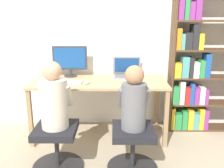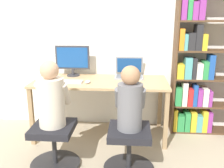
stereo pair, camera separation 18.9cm
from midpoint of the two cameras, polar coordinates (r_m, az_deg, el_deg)
The scene contains 12 objects.
ground_plane at distance 3.15m, azimuth -1.54°, elevation -14.37°, with size 14.00×14.00×0.00m, color tan.
wall_back at distance 3.52m, azimuth -0.40°, elevation 11.12°, with size 10.00×0.05×2.60m.
desk at distance 3.21m, azimuth -0.99°, elevation -0.56°, with size 1.71×0.71×0.76m.
desktop_monitor at distance 3.43m, azimuth -7.44°, elevation 5.47°, with size 0.46×0.17×0.41m.
laptop at distance 3.38m, azimuth 5.52°, elevation 2.50°, with size 0.38×0.33×0.26m.
keyboard at distance 3.13m, azimuth -8.94°, elevation 0.54°, with size 0.43×0.13×0.03m.
computer_mouse_by_keyboard at distance 3.06m, azimuth -3.84°, elevation 0.49°, with size 0.07×0.11×0.04m.
office_chair_left at distance 2.74m, azimuth -11.09°, elevation -13.45°, with size 0.53×0.53×0.47m.
office_chair_right at distance 2.64m, azimuth 6.03°, elevation -14.47°, with size 0.53×0.53×0.47m.
person_at_monitor at distance 2.54m, azimuth -11.67°, elevation -3.03°, with size 0.33×0.31×0.67m.
person_at_laptop at distance 2.43m, azimuth 6.37°, elevation -3.88°, with size 0.30×0.28×0.64m.
bookshelf at distance 3.50m, azimuth 20.65°, elevation 2.38°, with size 0.91×0.26×1.88m.
Camera 2 is at (0.38, -2.71, 1.56)m, focal length 40.00 mm.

